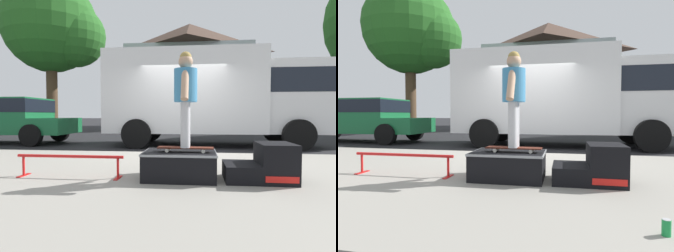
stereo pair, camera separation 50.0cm
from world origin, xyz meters
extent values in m
plane|color=black|center=(0.00, 0.00, 0.00)|extent=(140.00, 140.00, 0.00)
cube|color=gray|center=(0.00, -3.00, 0.06)|extent=(50.00, 5.00, 0.12)
cube|color=black|center=(0.19, -3.24, 0.31)|extent=(1.00, 0.74, 0.39)
cube|color=gray|center=(0.19, -3.24, 0.49)|extent=(1.02, 0.76, 0.03)
cube|color=black|center=(1.04, -3.24, 0.24)|extent=(0.46, 0.67, 0.23)
cube|color=black|center=(1.50, -3.24, 0.38)|extent=(0.46, 0.67, 0.52)
cube|color=red|center=(1.50, -3.57, 0.21)|extent=(0.41, 0.01, 0.08)
cylinder|color=red|center=(-1.41, -3.32, 0.42)|extent=(1.60, 0.04, 0.04)
cylinder|color=red|center=(-2.13, -3.32, 0.27)|extent=(0.04, 0.04, 0.30)
cube|color=red|center=(-2.13, -3.32, 0.13)|extent=(0.06, 0.28, 0.01)
cylinder|color=red|center=(-0.69, -3.32, 0.27)|extent=(0.04, 0.04, 0.30)
cube|color=red|center=(-0.69, -3.32, 0.13)|extent=(0.06, 0.28, 0.01)
cube|color=#4C1E14|center=(0.27, -3.28, 0.57)|extent=(0.79, 0.22, 0.02)
cylinder|color=silver|center=(0.52, -3.19, 0.53)|extent=(0.05, 0.03, 0.05)
cylinder|color=silver|center=(0.52, -3.37, 0.53)|extent=(0.05, 0.03, 0.05)
cylinder|color=silver|center=(0.03, -3.18, 0.53)|extent=(0.05, 0.03, 0.05)
cylinder|color=silver|center=(0.02, -3.36, 0.53)|extent=(0.05, 0.03, 0.05)
cylinder|color=silver|center=(0.27, -3.20, 0.89)|extent=(0.13, 0.13, 0.63)
cylinder|color=silver|center=(0.27, -3.36, 0.89)|extent=(0.13, 0.13, 0.63)
cylinder|color=#3F8CBF|center=(0.27, -3.28, 1.43)|extent=(0.32, 0.32, 0.46)
cylinder|color=tan|center=(0.27, -3.07, 1.42)|extent=(0.10, 0.28, 0.43)
cylinder|color=tan|center=(0.27, -3.48, 1.42)|extent=(0.10, 0.28, 0.43)
sphere|color=tan|center=(0.27, -3.28, 1.76)|extent=(0.20, 0.20, 0.20)
sphere|color=tan|center=(0.27, -3.28, 1.82)|extent=(0.17, 0.17, 0.17)
cube|color=white|center=(-0.02, 2.20, 1.75)|extent=(5.00, 2.35, 2.60)
cube|color=white|center=(3.43, 2.20, 1.55)|extent=(1.90, 2.16, 2.20)
cube|color=black|center=(3.43, 2.20, 2.03)|extent=(1.92, 2.19, 0.70)
cylinder|color=black|center=(3.28, 3.38, 0.45)|extent=(0.90, 0.28, 0.90)
cylinder|color=black|center=(3.28, 1.03, 0.45)|extent=(0.90, 0.28, 0.90)
cylinder|color=black|center=(-1.41, 3.38, 0.45)|extent=(0.90, 0.28, 0.90)
cylinder|color=black|center=(-1.41, 1.03, 0.45)|extent=(0.90, 0.28, 0.90)
cube|color=#196638|center=(-4.56, 2.12, 0.64)|extent=(1.10, 1.85, 0.55)
cube|color=#196638|center=(-6.11, 2.12, 0.98)|extent=(2.00, 1.85, 1.25)
cube|color=black|center=(-6.11, 2.12, 1.33)|extent=(2.02, 1.87, 0.45)
cylinder|color=black|center=(-4.92, 3.05, 0.36)|extent=(0.72, 0.24, 0.72)
cylinder|color=black|center=(-4.92, 1.20, 0.36)|extent=(0.72, 0.24, 0.72)
cylinder|color=brown|center=(-7.23, 6.66, 2.05)|extent=(0.56, 0.56, 4.09)
sphere|color=#286623|center=(-7.23, 6.66, 5.65)|extent=(4.80, 4.80, 4.80)
sphere|color=#286623|center=(-5.91, 6.66, 5.05)|extent=(3.12, 3.12, 3.12)
cube|color=silver|center=(-0.32, 15.63, 3.00)|extent=(9.00, 7.50, 6.00)
cube|color=#B2ADA3|center=(-0.32, 11.63, 1.40)|extent=(9.00, 0.50, 2.80)
pyramid|color=#473328|center=(-0.32, 15.63, 7.20)|extent=(9.54, 7.95, 2.40)
camera|label=1|loc=(0.46, -7.13, 1.03)|focal=29.52mm
camera|label=2|loc=(0.95, -7.05, 1.03)|focal=29.52mm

